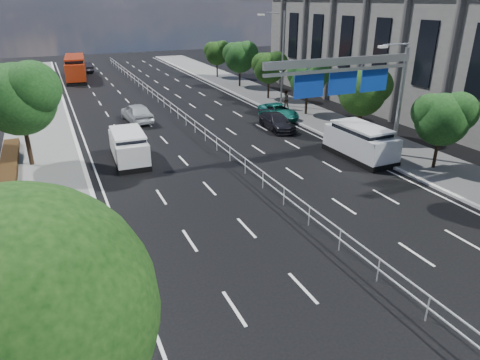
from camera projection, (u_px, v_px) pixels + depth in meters
ground at (363, 270)px, 17.02m from camera, size 160.00×160.00×0.00m
kerb_near at (136, 336)px, 13.60m from camera, size 0.25×140.00×0.15m
median_fence at (188, 121)px, 35.71m from camera, size 0.05×85.00×1.02m
toilet_sign at (55, 276)px, 11.74m from camera, size 1.62×0.18×4.34m
overhead_gantry at (355, 77)px, 25.82m from camera, size 10.24×0.38×7.45m
streetlight_far at (280, 53)px, 40.79m from camera, size 2.78×2.40×9.00m
civic_hall at (418, 40)px, 42.00m from camera, size 14.40×36.00×14.35m
near_tree_back at (19, 95)px, 25.81m from camera, size 4.84×4.51×6.69m
far_tree_c at (443, 116)px, 25.79m from camera, size 3.52×3.28×4.94m
far_tree_d at (363, 90)px, 31.98m from camera, size 3.85×3.59×5.34m
far_tree_e at (308, 76)px, 38.33m from camera, size 3.63×3.38×5.13m
far_tree_f at (269, 66)px, 44.66m from camera, size 3.52×3.28×5.02m
far_tree_g at (240, 56)px, 50.85m from camera, size 3.96×3.69×5.45m
far_tree_h at (217, 52)px, 57.28m from camera, size 3.41×3.18×4.91m
white_minivan at (129, 147)px, 28.05m from camera, size 2.26×4.83×2.06m
red_bus at (76, 67)px, 56.75m from camera, size 3.35×10.37×3.04m
near_car_silver at (137, 112)px, 37.39m from camera, size 2.34×4.88×1.61m
near_car_dark at (85, 67)px, 62.91m from camera, size 1.96×4.43×1.41m
silver_minivan at (360, 142)px, 28.71m from camera, size 2.36×5.41×2.23m
parked_car_teal at (278, 111)px, 38.38m from camera, size 2.20×4.68×1.29m
parked_car_dark at (277, 122)px, 35.18m from camera, size 2.06×4.53×1.28m
pedestrian_a at (360, 122)px, 33.69m from camera, size 0.77×0.62×1.83m
pedestrian_b at (285, 100)px, 41.05m from camera, size 0.94×0.77×1.80m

